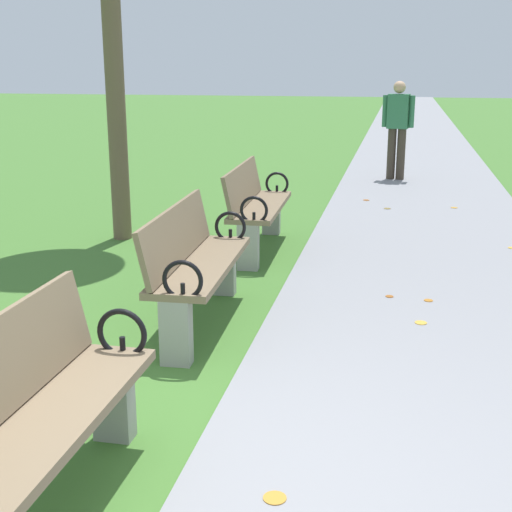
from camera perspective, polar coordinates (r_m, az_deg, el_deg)
paved_walkway at (r=20.61m, az=12.74°, el=9.75°), size 2.59×44.00×0.02m
park_bench_1 at (r=3.14m, az=-18.05°, el=-12.72°), size 0.48×1.60×0.90m
park_bench_2 at (r=5.24m, az=-4.97°, el=-0.56°), size 0.53×1.62×0.90m
park_bench_3 at (r=7.36m, az=-0.00°, el=4.16°), size 0.52×1.61×0.90m
pedestrian_walking at (r=12.08m, az=11.46°, el=10.42°), size 0.52×0.27×1.62m
scattered_leaves at (r=6.67m, az=2.07°, el=-1.21°), size 4.78×7.56×0.02m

